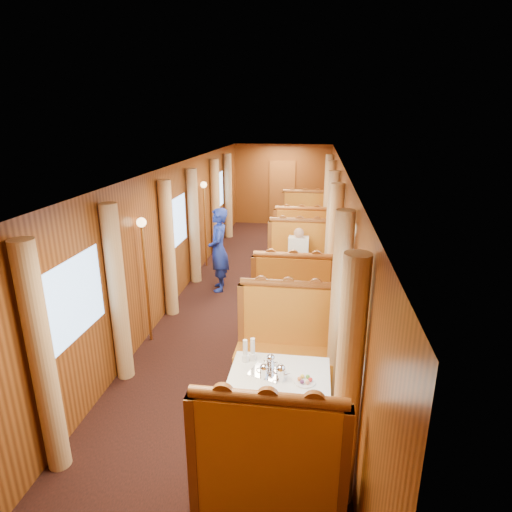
% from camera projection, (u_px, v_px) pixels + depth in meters
% --- Properties ---
extents(floor, '(3.00, 12.00, 0.01)m').
position_uv_depth(floor, '(256.00, 299.00, 8.14)').
color(floor, black).
rests_on(floor, ground).
extents(ceiling, '(3.00, 12.00, 0.01)m').
position_uv_depth(ceiling, '(256.00, 166.00, 7.35)').
color(ceiling, silver).
rests_on(ceiling, wall_left).
extents(wall_far, '(3.00, 0.01, 2.50)m').
position_uv_depth(wall_far, '(282.00, 185.00, 13.39)').
color(wall_far, brown).
rests_on(wall_far, floor).
extents(wall_left, '(0.01, 12.00, 2.50)m').
position_uv_depth(wall_left, '(176.00, 233.00, 7.94)').
color(wall_left, brown).
rests_on(wall_left, floor).
extents(wall_right, '(0.01, 12.00, 2.50)m').
position_uv_depth(wall_right, '(340.00, 239.00, 7.55)').
color(wall_right, brown).
rests_on(wall_right, floor).
extents(doorway_far, '(0.80, 0.04, 2.00)m').
position_uv_depth(doorway_far, '(282.00, 193.00, 13.44)').
color(doorway_far, brown).
rests_on(doorway_far, floor).
extents(table_near, '(1.05, 0.72, 0.75)m').
position_uv_depth(table_near, '(279.00, 402.00, 4.63)').
color(table_near, white).
rests_on(table_near, floor).
extents(banquette_near_fwd, '(1.30, 0.55, 1.34)m').
position_uv_depth(banquette_near_fwd, '(269.00, 472.00, 3.66)').
color(banquette_near_fwd, '#AE4A13').
rests_on(banquette_near_fwd, floor).
extents(banquette_near_aft, '(1.30, 0.55, 1.34)m').
position_uv_depth(banquette_near_aft, '(286.00, 350.00, 5.57)').
color(banquette_near_aft, '#AE4A13').
rests_on(banquette_near_aft, floor).
extents(table_mid, '(1.05, 0.72, 0.75)m').
position_uv_depth(table_mid, '(296.00, 283.00, 7.92)').
color(table_mid, white).
rests_on(table_mid, floor).
extents(banquette_mid_fwd, '(1.30, 0.55, 1.34)m').
position_uv_depth(banquette_mid_fwd, '(293.00, 303.00, 6.95)').
color(banquette_mid_fwd, '#AE4A13').
rests_on(banquette_mid_fwd, floor).
extents(banquette_mid_aft, '(1.30, 0.55, 1.34)m').
position_uv_depth(banquette_mid_aft, '(298.00, 263.00, 8.86)').
color(banquette_mid_aft, '#AE4A13').
rests_on(banquette_mid_aft, floor).
extents(table_far, '(1.05, 0.72, 0.75)m').
position_uv_depth(table_far, '(302.00, 234.00, 11.21)').
color(table_far, white).
rests_on(table_far, floor).
extents(banquette_far_fwd, '(1.30, 0.55, 1.34)m').
position_uv_depth(banquette_far_fwd, '(301.00, 243.00, 10.24)').
color(banquette_far_fwd, '#AE4A13').
rests_on(banquette_far_fwd, floor).
extents(banquette_far_aft, '(1.30, 0.55, 1.34)m').
position_uv_depth(banquette_far_aft, '(304.00, 223.00, 12.15)').
color(banquette_far_aft, '#AE4A13').
rests_on(banquette_far_aft, floor).
extents(tea_tray, '(0.41, 0.36, 0.01)m').
position_uv_depth(tea_tray, '(266.00, 373.00, 4.49)').
color(tea_tray, silver).
rests_on(tea_tray, table_near).
extents(teapot_left, '(0.18, 0.15, 0.13)m').
position_uv_depth(teapot_left, '(264.00, 373.00, 4.39)').
color(teapot_left, silver).
rests_on(teapot_left, tea_tray).
extents(teapot_right, '(0.20, 0.17, 0.13)m').
position_uv_depth(teapot_right, '(281.00, 374.00, 4.36)').
color(teapot_right, silver).
rests_on(teapot_right, tea_tray).
extents(teapot_back, '(0.18, 0.16, 0.12)m').
position_uv_depth(teapot_back, '(270.00, 363.00, 4.58)').
color(teapot_back, silver).
rests_on(teapot_back, tea_tray).
extents(fruit_plate, '(0.22, 0.22, 0.05)m').
position_uv_depth(fruit_plate, '(305.00, 381.00, 4.34)').
color(fruit_plate, white).
rests_on(fruit_plate, table_near).
extents(cup_inboard, '(0.08, 0.08, 0.26)m').
position_uv_depth(cup_inboard, '(245.00, 353.00, 4.68)').
color(cup_inboard, white).
rests_on(cup_inboard, table_near).
extents(cup_outboard, '(0.08, 0.08, 0.26)m').
position_uv_depth(cup_outboard, '(253.00, 351.00, 4.71)').
color(cup_outboard, white).
rests_on(cup_outboard, table_near).
extents(rose_vase_mid, '(0.06, 0.06, 0.36)m').
position_uv_depth(rose_vase_mid, '(295.00, 255.00, 7.73)').
color(rose_vase_mid, silver).
rests_on(rose_vase_mid, table_mid).
extents(rose_vase_far, '(0.06, 0.06, 0.36)m').
position_uv_depth(rose_vase_far, '(303.00, 213.00, 11.06)').
color(rose_vase_far, silver).
rests_on(rose_vase_far, table_far).
extents(window_left_near, '(0.01, 1.20, 0.90)m').
position_uv_depth(window_left_near, '(74.00, 300.00, 4.59)').
color(window_left_near, '#82ADE2').
rests_on(window_left_near, wall_left).
extents(curtain_left_near_a, '(0.22, 0.22, 2.35)m').
position_uv_depth(curtain_left_near_a, '(42.00, 362.00, 3.93)').
color(curtain_left_near_a, tan).
rests_on(curtain_left_near_a, floor).
extents(curtain_left_near_b, '(0.22, 0.22, 2.35)m').
position_uv_depth(curtain_left_near_b, '(118.00, 295.00, 5.39)').
color(curtain_left_near_b, tan).
rests_on(curtain_left_near_b, floor).
extents(window_right_near, '(0.01, 1.20, 0.90)m').
position_uv_depth(window_right_near, '(356.00, 317.00, 4.20)').
color(window_right_near, '#82ADE2').
rests_on(window_right_near, wall_right).
extents(curtain_right_near_a, '(0.22, 0.22, 2.35)m').
position_uv_depth(curtain_right_near_a, '(348.00, 387.00, 3.56)').
color(curtain_right_near_a, tan).
rests_on(curtain_right_near_a, floor).
extents(curtain_right_near_b, '(0.22, 0.22, 2.35)m').
position_uv_depth(curtain_right_near_b, '(339.00, 308.00, 5.03)').
color(curtain_right_near_b, tan).
rests_on(curtain_right_near_b, floor).
extents(window_left_mid, '(0.01, 1.20, 0.90)m').
position_uv_depth(window_left_mid, '(176.00, 223.00, 7.88)').
color(window_left_mid, '#82ADE2').
rests_on(window_left_mid, wall_left).
extents(curtain_left_mid_a, '(0.22, 0.22, 2.35)m').
position_uv_depth(curtain_left_mid_a, '(168.00, 249.00, 7.22)').
color(curtain_left_mid_a, tan).
rests_on(curtain_left_mid_a, floor).
extents(curtain_left_mid_b, '(0.22, 0.22, 2.35)m').
position_uv_depth(curtain_left_mid_b, '(194.00, 227.00, 8.68)').
color(curtain_left_mid_b, tan).
rests_on(curtain_left_mid_b, floor).
extents(window_right_mid, '(0.01, 1.20, 0.90)m').
position_uv_depth(window_right_mid, '(339.00, 228.00, 7.49)').
color(window_right_mid, '#82ADE2').
rests_on(window_right_mid, wall_right).
extents(curtain_right_mid_a, '(0.22, 0.22, 2.35)m').
position_uv_depth(curtain_right_mid_a, '(334.00, 257.00, 6.85)').
color(curtain_right_mid_a, tan).
rests_on(curtain_right_mid_a, floor).
extents(curtain_right_mid_b, '(0.22, 0.22, 2.35)m').
position_uv_depth(curtain_right_mid_b, '(331.00, 232.00, 8.32)').
color(curtain_right_mid_b, tan).
rests_on(curtain_right_mid_b, floor).
extents(window_left_far, '(0.01, 1.20, 0.90)m').
position_uv_depth(window_left_far, '(218.00, 191.00, 11.17)').
color(window_left_far, '#82ADE2').
rests_on(window_left_far, wall_left).
extents(curtain_left_far_a, '(0.22, 0.22, 2.35)m').
position_uv_depth(curtain_left_far_a, '(216.00, 207.00, 10.51)').
color(curtain_left_far_a, tan).
rests_on(curtain_left_far_a, floor).
extents(curtain_left_far_b, '(0.22, 0.22, 2.35)m').
position_uv_depth(curtain_left_far_b, '(228.00, 196.00, 11.98)').
color(curtain_left_far_b, tan).
rests_on(curtain_left_far_b, floor).
extents(window_right_far, '(0.01, 1.20, 0.90)m').
position_uv_depth(window_right_far, '(333.00, 194.00, 10.78)').
color(window_right_far, '#82ADE2').
rests_on(window_right_far, wall_right).
extents(curtain_right_far_a, '(0.22, 0.22, 2.35)m').
position_uv_depth(curtain_right_far_a, '(329.00, 211.00, 10.15)').
color(curtain_right_far_a, tan).
rests_on(curtain_right_far_a, floor).
extents(curtain_right_far_b, '(0.22, 0.22, 2.35)m').
position_uv_depth(curtain_right_far_b, '(328.00, 199.00, 11.61)').
color(curtain_right_far_b, tan).
rests_on(curtain_right_far_b, floor).
extents(sconce_left_fore, '(0.14, 0.14, 1.95)m').
position_uv_depth(sconce_left_fore, '(144.00, 255.00, 6.24)').
color(sconce_left_fore, '#BF8C3F').
rests_on(sconce_left_fore, floor).
extents(sconce_right_fore, '(0.14, 0.14, 1.95)m').
position_uv_depth(sconce_right_fore, '(339.00, 264.00, 5.87)').
color(sconce_right_fore, '#BF8C3F').
rests_on(sconce_right_fore, floor).
extents(sconce_left_aft, '(0.14, 0.14, 1.95)m').
position_uv_depth(sconce_left_aft, '(204.00, 207.00, 9.53)').
color(sconce_left_aft, '#BF8C3F').
rests_on(sconce_left_aft, floor).
extents(sconce_right_aft, '(0.14, 0.14, 1.95)m').
position_uv_depth(sconce_right_aft, '(331.00, 211.00, 9.17)').
color(sconce_right_aft, '#BF8C3F').
rests_on(sconce_right_aft, floor).
extents(steward, '(0.51, 0.67, 1.66)m').
position_uv_depth(steward, '(219.00, 250.00, 8.35)').
color(steward, navy).
rests_on(steward, floor).
extents(passenger, '(0.40, 0.44, 0.76)m').
position_uv_depth(passenger, '(298.00, 251.00, 8.56)').
color(passenger, beige).
rests_on(passenger, banquette_mid_aft).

